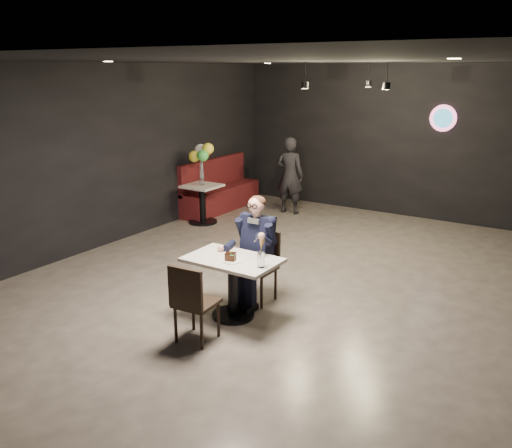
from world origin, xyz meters
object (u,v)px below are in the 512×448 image
Objects in this scene: sundae_glass at (261,259)px; balloon_vase at (202,181)px; chair_near at (197,301)px; seated_man at (257,248)px; side_table at (202,203)px; passerby at (290,175)px; main_table at (233,288)px; booth_bench at (220,185)px; chair_far at (257,267)px.

sundae_glass is 4.58m from balloon_vase.
sundae_glass is at bearing 50.24° from chair_near.
chair_near is 6.45× the size of balloon_vase.
sundae_glass reaches higher than chair_near.
seated_man reaches higher than side_table.
balloon_vase is at bearing 48.97° from passerby.
side_table is 1.93m from passerby.
side_table reaches higher than main_table.
side_table is (0.30, -1.00, -0.14)m from booth_bench.
chair_far is 0.84m from sundae_glass.
balloon_vase is (-2.89, 3.77, 0.36)m from chair_near.
chair_near is 5.08× the size of sundae_glass.
side_table is at bearing 0.00° from balloon_vase.
booth_bench is 1.08m from balloon_vase.
chair_far is at bearing -41.27° from side_table.
seated_man is at bearing 125.56° from sundae_glass.
chair_near is (0.00, -1.24, 0.00)m from chair_far.
passerby is at bearing 114.09° from seated_man.
sundae_glass is (0.44, -0.61, 0.12)m from seated_man.
booth_bench is at bearing 15.63° from passerby.
chair_far is at bearing -47.95° from booth_bench.
balloon_vase reaches higher than main_table.
sundae_glass reaches higher than side_table.
chair_far is (0.00, 0.55, 0.09)m from main_table.
seated_man is 7.94× the size of sundae_glass.
sundae_glass is (0.44, 0.63, 0.38)m from chair_near.
sundae_glass is 0.23× the size of side_table.
passerby reaches higher than balloon_vase.
seated_man is at bearing 180.00° from chair_far.
booth_bench is (-3.62, 4.15, -0.30)m from sundae_glass.
booth_bench is 1.36× the size of passerby.
booth_bench is at bearing 118.97° from chair_near.
booth_bench reaches higher than chair_near.
main_table is at bearing -52.03° from booth_bench.
seated_man is 0.76m from sundae_glass.
main_table is 1.20× the size of chair_far.
passerby is at bearing 104.19° from chair_near.
booth_bench is 15.10× the size of balloon_vase.
chair_far is at bearing 90.00° from main_table.
main_table is 0.69m from chair_near.
chair_near is at bearing -56.26° from booth_bench.
main_table is 5.18m from booth_bench.
passerby is at bearing 114.09° from chair_far.
main_table is at bearing -90.00° from seated_man.
booth_bench is at bearing 106.70° from side_table.
booth_bench is 1.05m from side_table.
main_table is at bearing 85.24° from chair_near.
seated_man is 4.49m from passerby.
main_table is 0.56m from chair_far.
booth_bench reaches higher than balloon_vase.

